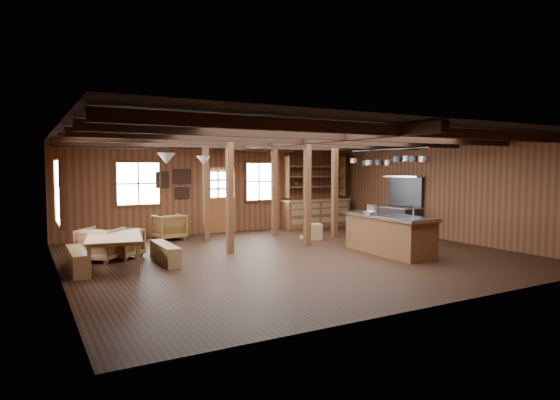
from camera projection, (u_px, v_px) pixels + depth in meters
name	position (u px, v px, depth m)	size (l,w,h in m)	color
room	(294.00, 196.00, 10.92)	(10.04, 9.04, 2.84)	black
ceiling_joists	(290.00, 141.00, 10.98)	(9.80, 8.82, 0.18)	black
timber_posts	(272.00, 192.00, 12.98)	(3.95, 2.35, 2.80)	#4E3116
back_door	(222.00, 205.00, 14.83)	(1.02, 0.08, 2.15)	brown
window_back_left	(138.00, 184.00, 13.53)	(1.32, 0.06, 1.32)	white
window_back_right	(259.00, 182.00, 15.42)	(1.02, 0.06, 1.32)	white
window_left	(58.00, 192.00, 8.94)	(0.14, 1.24, 1.32)	white
notice_boards	(176.00, 182.00, 14.06)	(1.08, 0.03, 0.90)	beige
back_counter	(316.00, 210.00, 16.29)	(2.55, 0.60, 2.45)	brown
pendant_lamps	(187.00, 159.00, 10.64)	(1.86, 2.36, 0.66)	#2F2F32
pot_rack	(389.00, 160.00, 12.57)	(0.38, 3.00, 0.45)	#2F2F32
kitchen_island	(389.00, 234.00, 11.21)	(0.97, 2.53, 1.20)	brown
step_stool	(314.00, 232.00, 13.41)	(0.51, 0.36, 0.46)	brown
commercial_range	(399.00, 215.00, 14.48)	(0.78, 1.47, 1.82)	#2F2F32
dining_table	(117.00, 252.00, 9.63)	(1.90, 1.06, 0.67)	olive
bench_wall	(77.00, 261.00, 9.27)	(0.30, 1.62, 0.45)	brown
bench_aisle	(165.00, 253.00, 10.12)	(0.29, 1.52, 0.42)	brown
armchair_a	(123.00, 243.00, 10.66)	(0.72, 0.74, 0.68)	brown
armchair_b	(169.00, 227.00, 13.38)	(0.79, 0.81, 0.74)	brown
armchair_c	(101.00, 244.00, 10.33)	(0.80, 0.82, 0.75)	#8C5F3F
counter_pot	(373.00, 208.00, 11.87)	(0.33, 0.33, 0.20)	silver
bowl	(369.00, 213.00, 11.34)	(0.27, 0.27, 0.07)	silver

